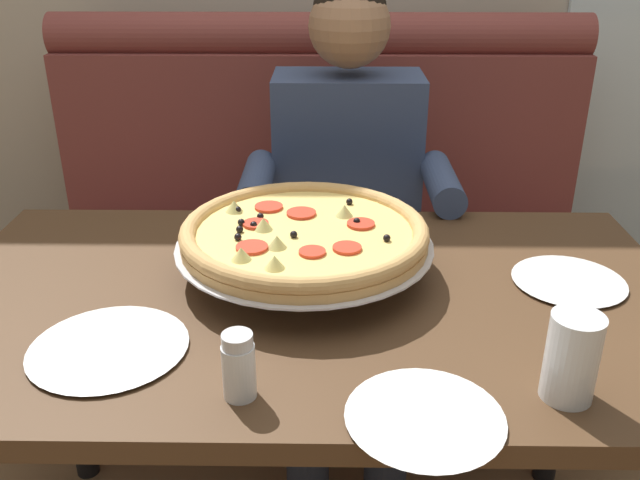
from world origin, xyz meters
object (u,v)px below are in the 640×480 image
object	(u,v)px
dining_table	(310,335)
shaker_pepper_flakes	(239,370)
plate_near_right	(108,344)
diner_main	(347,198)
booth_bench	(318,258)
plate_near_left	(425,414)
drinking_glass	(571,362)
plate_far_side	(569,278)
pizza	(304,235)

from	to	relation	value
dining_table	shaker_pepper_flakes	world-z (taller)	shaker_pepper_flakes
plate_near_right	dining_table	bearing A→B (deg)	30.35
diner_main	plate_near_right	size ratio (longest dim) A/B	4.98
booth_bench	diner_main	distance (m)	0.42
plate_near_right	diner_main	bearing A→B (deg)	63.00
shaker_pepper_flakes	plate_near_right	size ratio (longest dim) A/B	0.41
shaker_pepper_flakes	plate_near_left	distance (m)	0.27
drinking_glass	dining_table	bearing A→B (deg)	142.23
dining_table	diner_main	distance (m)	0.61
diner_main	plate_far_side	size ratio (longest dim) A/B	5.97
pizza	drinking_glass	distance (m)	0.55
diner_main	pizza	distance (m)	0.54
diner_main	shaker_pepper_flakes	distance (m)	0.92
plate_near_right	drinking_glass	world-z (taller)	drinking_glass
pizza	plate_near_left	distance (m)	0.48
pizza	plate_near_right	xyz separation A→B (m)	(-0.31, -0.27, -0.07)
plate_near_left	plate_near_right	xyz separation A→B (m)	(-0.49, 0.16, 0.00)
shaker_pepper_flakes	plate_near_right	distance (m)	0.26
plate_near_left	plate_far_side	size ratio (longest dim) A/B	1.05
dining_table	drinking_glass	xyz separation A→B (m)	(0.38, -0.29, 0.15)
pizza	plate_near_right	bearing A→B (deg)	-138.55
dining_table	drinking_glass	size ratio (longest dim) A/B	10.45
plate_near_right	plate_far_side	bearing A→B (deg)	16.26
shaker_pepper_flakes	drinking_glass	world-z (taller)	drinking_glass
booth_bench	pizza	world-z (taller)	booth_bench
dining_table	plate_far_side	bearing A→B (deg)	5.81
plate_near_left	plate_near_right	bearing A→B (deg)	161.51
diner_main	plate_far_side	distance (m)	0.69
diner_main	shaker_pepper_flakes	bearing A→B (deg)	-101.04
dining_table	pizza	bearing A→B (deg)	99.00
dining_table	plate_far_side	world-z (taller)	plate_far_side
booth_bench	shaker_pepper_flakes	distance (m)	1.24
booth_bench	plate_far_side	bearing A→B (deg)	-58.94
pizza	booth_bench	bearing A→B (deg)	89.04
diner_main	shaker_pepper_flakes	world-z (taller)	diner_main
plate_near_left	plate_near_right	world-z (taller)	same
shaker_pepper_flakes	plate_far_side	bearing A→B (deg)	30.86
drinking_glass	shaker_pepper_flakes	bearing A→B (deg)	-179.29
booth_bench	diner_main	bearing A→B (deg)	-72.58
dining_table	shaker_pepper_flakes	size ratio (longest dim) A/B	13.40
plate_far_side	dining_table	bearing A→B (deg)	-174.19
diner_main	pizza	xyz separation A→B (m)	(-0.10, -0.52, 0.13)
shaker_pepper_flakes	plate_far_side	size ratio (longest dim) A/B	0.49
shaker_pepper_flakes	drinking_glass	xyz separation A→B (m)	(0.47, 0.01, 0.01)
plate_near_right	drinking_glass	size ratio (longest dim) A/B	1.91
booth_bench	drinking_glass	distance (m)	1.29
booth_bench	plate_near_left	distance (m)	1.29
booth_bench	diner_main	xyz separation A→B (m)	(0.08, -0.27, 0.31)
booth_bench	dining_table	world-z (taller)	booth_bench
diner_main	drinking_glass	xyz separation A→B (m)	(0.30, -0.90, 0.11)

